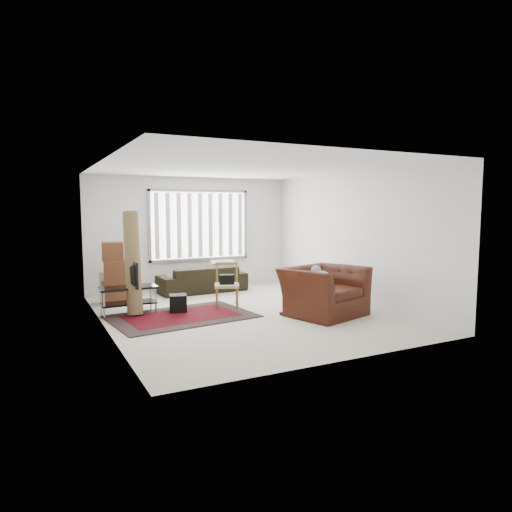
{
  "coord_description": "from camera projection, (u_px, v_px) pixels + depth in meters",
  "views": [
    {
      "loc": [
        -3.59,
        -7.59,
        1.96
      ],
      "look_at": [
        0.33,
        0.16,
        1.05
      ],
      "focal_mm": 32.0,
      "sensor_mm": 36.0,
      "label": 1
    }
  ],
  "objects": [
    {
      "name": "room",
      "position": [
        235.0,
        219.0,
        8.84
      ],
      "size": [
        6.0,
        6.02,
        2.71
      ],
      "color": "beige",
      "rests_on": "ground"
    },
    {
      "name": "persian_rug",
      "position": [
        182.0,
        316.0,
        8.26
      ],
      "size": [
        2.65,
        1.93,
        0.02
      ],
      "color": "black",
      "rests_on": "ground"
    },
    {
      "name": "tv_stand",
      "position": [
        128.0,
        294.0,
        8.46
      ],
      "size": [
        1.03,
        0.46,
        0.52
      ],
      "color": "black",
      "rests_on": "ground"
    },
    {
      "name": "tv",
      "position": [
        128.0,
        274.0,
        8.42
      ],
      "size": [
        0.11,
        0.83,
        0.48
      ],
      "primitive_type": "imported",
      "rotation": [
        0.0,
        0.0,
        1.57
      ],
      "color": "black",
      "rests_on": "tv_stand"
    },
    {
      "name": "subwoofer",
      "position": [
        178.0,
        303.0,
        8.6
      ],
      "size": [
        0.39,
        0.39,
        0.32
      ],
      "primitive_type": "cube",
      "rotation": [
        0.0,
        0.0,
        -0.27
      ],
      "color": "black",
      "rests_on": "persian_rug"
    },
    {
      "name": "moving_boxes",
      "position": [
        115.0,
        275.0,
        9.42
      ],
      "size": [
        0.58,
        0.54,
        1.27
      ],
      "color": "brown",
      "rests_on": "ground"
    },
    {
      "name": "white_flatpack",
      "position": [
        113.0,
        288.0,
        9.39
      ],
      "size": [
        0.52,
        0.24,
        0.66
      ],
      "primitive_type": "cube",
      "rotation": [
        -0.24,
        0.0,
        -0.02
      ],
      "color": "silver",
      "rests_on": "ground"
    },
    {
      "name": "rolled_rug",
      "position": [
        133.0,
        263.0,
        8.38
      ],
      "size": [
        0.34,
        0.66,
        1.92
      ],
      "primitive_type": "cylinder",
      "rotation": [
        -0.19,
        0.0,
        -0.09
      ],
      "color": "brown",
      "rests_on": "ground"
    },
    {
      "name": "sofa",
      "position": [
        202.0,
        275.0,
        10.71
      ],
      "size": [
        2.09,
        0.98,
        0.79
      ],
      "primitive_type": "imported",
      "rotation": [
        0.0,
        0.0,
        3.19
      ],
      "color": "black",
      "rests_on": "ground"
    },
    {
      "name": "side_chair",
      "position": [
        227.0,
        283.0,
        9.03
      ],
      "size": [
        0.62,
        0.62,
        0.88
      ],
      "rotation": [
        0.0,
        0.0,
        -0.4
      ],
      "color": "tan",
      "rests_on": "ground"
    },
    {
      "name": "armchair",
      "position": [
        324.0,
        288.0,
        8.36
      ],
      "size": [
        1.65,
        1.53,
        1.01
      ],
      "rotation": [
        0.0,
        0.0,
        0.29
      ],
      "color": "#38150B",
      "rests_on": "ground"
    }
  ]
}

